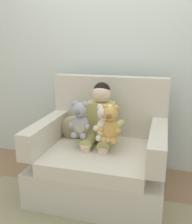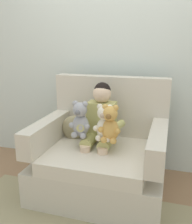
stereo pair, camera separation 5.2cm
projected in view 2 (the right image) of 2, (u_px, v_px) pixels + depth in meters
The scene contains 8 objects.
ground_plane at pixel (100, 191), 2.44m from camera, with size 8.00×8.00×0.00m, color #936D4C.
back_wall at pixel (118, 51), 2.73m from camera, with size 6.00×0.10×2.60m, color silver.
armchair at pixel (102, 157), 2.40m from camera, with size 1.16×0.93×1.06m.
seated_child at pixel (100, 123), 2.35m from camera, with size 0.45×0.39×0.82m.
plush_honey at pixel (110, 125), 2.14m from camera, with size 0.19×0.16×0.33m.
plush_grey at pixel (80, 120), 2.25m from camera, with size 0.20×0.16×0.33m.
plush_cream at pixel (105, 123), 2.18m from camera, with size 0.19×0.16×0.32m.
throw_pillow at pixel (75, 128), 2.55m from camera, with size 0.26×0.12×0.26m, color #998C66.
Camera 2 is at (0.58, -2.07, 1.39)m, focal length 40.55 mm.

